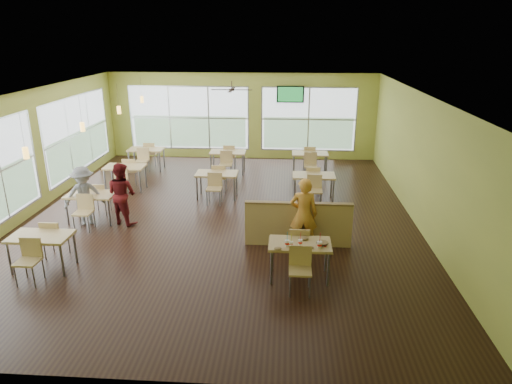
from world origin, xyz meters
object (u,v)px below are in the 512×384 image
half_wall_divider (298,224)px  food_basket (322,243)px  main_table (300,249)px  man_plaid (304,214)px

half_wall_divider → food_basket: half_wall_divider is taller
half_wall_divider → food_basket: (0.43, -1.49, 0.26)m
half_wall_divider → food_basket: 1.57m
main_table → man_plaid: 1.30m
main_table → man_plaid: (0.10, 1.28, 0.20)m
man_plaid → food_basket: bearing=105.5°
main_table → half_wall_divider: bearing=90.0°
main_table → man_plaid: size_ratio=0.91×
main_table → half_wall_divider: half_wall_divider is taller
main_table → man_plaid: man_plaid is taller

